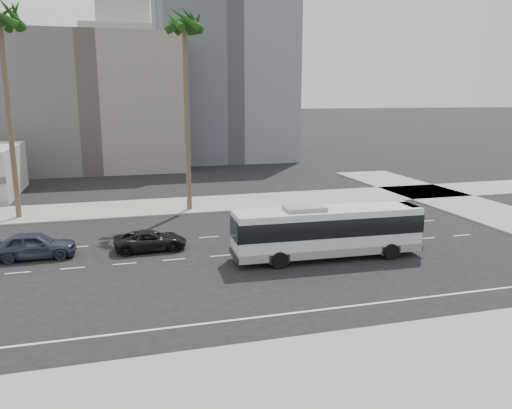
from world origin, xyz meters
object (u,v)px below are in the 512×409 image
object	(u,v)px
car_a	(151,240)
palm_near	(184,28)
city_bus	(327,230)
car_b	(34,245)
palm_mid	(0,24)

from	to	relation	value
car_a	palm_near	xyz separation A→B (m)	(4.17, 11.08, 14.88)
city_bus	palm_near	distance (m)	21.84
car_b	palm_near	xyz separation A→B (m)	(11.34, 10.90, 14.68)
car_a	palm_near	distance (m)	19.01
car_a	palm_mid	xyz separation A→B (m)	(-9.96, 11.81, 14.74)
palm_near	city_bus	bearing A→B (deg)	-67.74
city_bus	car_b	xyz separation A→B (m)	(-17.77, 4.81, -0.94)
city_bus	car_a	distance (m)	11.62
city_bus	car_a	size ratio (longest dim) A/B	2.52
palm_near	palm_mid	xyz separation A→B (m)	(-14.13, 0.74, -0.13)
palm_near	car_b	bearing A→B (deg)	-136.14
car_a	palm_mid	distance (m)	21.35
palm_near	palm_mid	bearing A→B (deg)	177.02
car_a	car_b	distance (m)	7.17
car_b	palm_near	bearing A→B (deg)	-45.29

